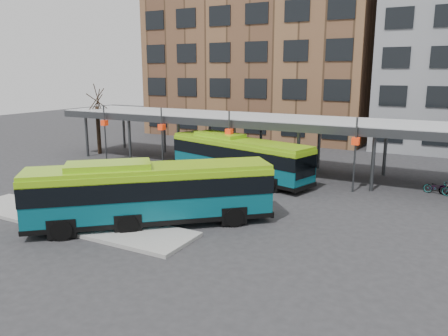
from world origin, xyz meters
TOP-DOWN VIEW (x-y plane):
  - ground at (0.00, 0.00)m, footprint 120.00×120.00m
  - boarding_island at (-5.50, -3.00)m, footprint 14.00×3.00m
  - canopy at (-0.06, 12.87)m, footprint 40.00×6.53m
  - tree at (-18.00, 12.00)m, footprint 1.64×1.64m
  - building_brick at (-10.00, 32.00)m, footprint 26.00×14.00m
  - bus_front at (-1.61, -1.41)m, footprint 10.70×9.82m
  - bus_rear at (-2.08, 9.36)m, footprint 11.69×5.47m
  - pedestrian at (-6.02, -3.30)m, footprint 0.41×0.62m

SIDE VIEW (x-z plane):
  - ground at x=0.00m, z-range 0.00..0.00m
  - boarding_island at x=-5.50m, z-range 0.00..0.18m
  - pedestrian at x=-6.02m, z-range 0.19..1.70m
  - bus_rear at x=-2.08m, z-range 0.07..3.23m
  - bus_front at x=-1.61m, z-range 0.07..3.38m
  - tree at x=-18.00m, z-range -0.36..5.23m
  - canopy at x=-0.06m, z-range 1.51..6.31m
  - building_brick at x=-10.00m, z-range 0.00..22.00m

